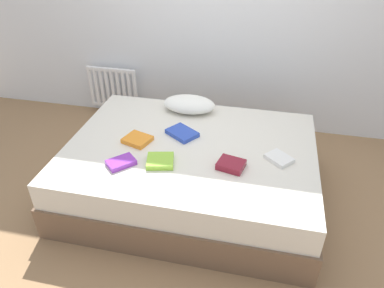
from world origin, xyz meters
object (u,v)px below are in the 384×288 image
pillow (189,104)px  textbook_orange (137,140)px  textbook_purple (121,162)px  radiator (113,88)px  textbook_maroon (231,165)px  textbook_lime (160,161)px  textbook_white (279,158)px  bed (191,170)px  textbook_blue (182,133)px

pillow → textbook_orange: 0.67m
textbook_purple → pillow: bearing=26.0°
radiator → textbook_maroon: (1.54, -1.42, 0.18)m
textbook_lime → textbook_white: bearing=1.7°
textbook_lime → textbook_orange: (-0.27, 0.24, -0.00)m
textbook_white → textbook_orange: size_ratio=0.91×
textbook_lime → textbook_orange: size_ratio=0.96×
textbook_purple → textbook_lime: (0.28, 0.08, 0.00)m
bed → textbook_maroon: (0.35, -0.22, 0.28)m
radiator → textbook_white: bearing=-33.6°
textbook_purple → textbook_maroon: 0.81m
radiator → pillow: bearing=-31.3°
textbook_orange → textbook_blue: bearing=46.5°
pillow → textbook_maroon: 0.92m
pillow → textbook_blue: size_ratio=1.97×
textbook_maroon → textbook_orange: 0.80m
textbook_blue → bed: bearing=-18.4°
pillow → textbook_lime: 0.85m
textbook_purple → textbook_white: (1.13, 0.31, -0.00)m
textbook_purple → radiator: bearing=69.8°
textbook_lime → bed: bearing=46.3°
pillow → textbook_orange: pillow is taller
radiator → textbook_maroon: size_ratio=3.11×
textbook_orange → textbook_maroon: bearing=5.2°
bed → textbook_orange: 0.51m
bed → pillow: (-0.14, 0.56, 0.32)m
pillow → textbook_lime: size_ratio=2.46×
bed → textbook_lime: 0.43m
textbook_white → textbook_orange: bearing=-139.1°
bed → textbook_maroon: 0.50m
textbook_maroon → textbook_white: 0.38m
textbook_maroon → textbook_blue: textbook_maroon is taller
textbook_maroon → textbook_orange: (-0.78, 0.18, -0.01)m
textbook_blue → textbook_orange: bearing=-117.2°
bed → textbook_purple: bearing=-140.9°
bed → textbook_lime: (-0.17, -0.28, 0.27)m
textbook_white → radiator: bearing=-172.0°
textbook_orange → pillow: bearing=82.3°
bed → radiator: 1.69m
textbook_blue → textbook_white: 0.82m
textbook_maroon → textbook_white: bearing=39.0°
bed → textbook_white: 0.74m
textbook_blue → textbook_lime: 0.42m
radiator → pillow: size_ratio=1.22×
pillow → textbook_blue: 0.43m
pillow → radiator: bearing=148.7°
bed → textbook_maroon: textbook_maroon is taller
bed → radiator: radiator is taller
textbook_purple → textbook_maroon: bearing=-35.9°
textbook_orange → bed: bearing=23.5°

